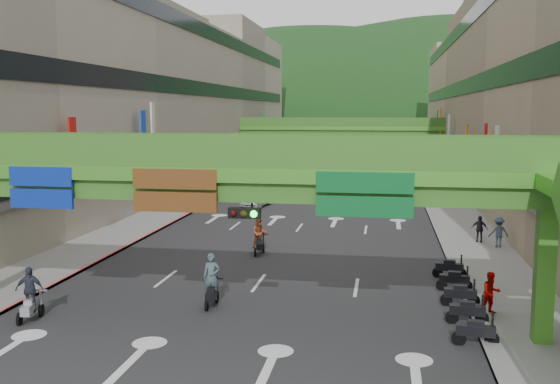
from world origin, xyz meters
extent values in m
cube|color=#28282B|center=(0.00, 50.00, 0.01)|extent=(18.00, 140.00, 0.02)
cube|color=gray|center=(-11.00, 50.00, 0.07)|extent=(4.00, 140.00, 0.15)
cube|color=gray|center=(11.00, 50.00, 0.07)|extent=(4.00, 140.00, 0.15)
cube|color=#CC5959|center=(-9.10, 50.00, 0.09)|extent=(0.20, 140.00, 0.18)
cube|color=gray|center=(9.10, 50.00, 0.09)|extent=(0.20, 140.00, 0.18)
cube|color=#9E937F|center=(-19.00, 50.00, 9.50)|extent=(12.00, 95.00, 19.00)
cube|color=black|center=(-12.95, 50.00, 4.20)|extent=(0.08, 90.25, 1.40)
cube|color=black|center=(-12.95, 50.00, 10.20)|extent=(0.08, 90.25, 1.40)
cube|color=black|center=(-12.95, 50.00, 16.20)|extent=(0.08, 90.25, 1.40)
cube|color=gray|center=(19.00, 50.00, 9.50)|extent=(12.00, 95.00, 19.00)
cube|color=black|center=(12.95, 50.00, 4.20)|extent=(0.08, 90.25, 1.40)
cube|color=black|center=(12.95, 50.00, 10.20)|extent=(0.08, 90.25, 1.40)
cube|color=black|center=(12.95, 50.00, 16.20)|extent=(0.08, 90.25, 1.40)
cube|color=#4C9E2D|center=(0.00, 6.00, 5.75)|extent=(28.00, 2.20, 0.50)
cube|color=#387223|center=(0.00, 6.00, 5.15)|extent=(28.00, 1.76, 0.70)
cube|color=#4C9E2D|center=(11.00, 6.00, 2.40)|extent=(0.60, 0.60, 4.80)
cube|color=#387223|center=(0.00, 4.96, 6.55)|extent=(28.00, 0.12, 1.10)
cube|color=#387223|center=(0.00, 7.04, 6.55)|extent=(28.00, 0.12, 1.10)
cube|color=navy|center=(-6.50, 4.92, 5.15)|extent=(2.40, 0.12, 1.50)
cube|color=#593314|center=(-1.50, 4.92, 5.15)|extent=(3.00, 0.12, 1.50)
cube|color=#0C5926|center=(5.00, 4.92, 5.15)|extent=(3.20, 0.12, 1.50)
cube|color=black|center=(1.00, 4.77, 4.50)|extent=(1.10, 0.28, 0.35)
cube|color=#4C9E2D|center=(0.00, 65.00, 5.75)|extent=(28.00, 2.20, 0.50)
cube|color=#387223|center=(0.00, 65.00, 5.15)|extent=(28.00, 1.76, 0.70)
cube|color=#4C9E2D|center=(-11.00, 65.00, 2.40)|extent=(0.60, 0.60, 4.80)
cube|color=#4C9E2D|center=(11.00, 65.00, 2.40)|extent=(0.60, 0.60, 4.80)
cube|color=#387223|center=(0.00, 63.96, 6.55)|extent=(28.00, 0.12, 1.10)
cube|color=#387223|center=(0.00, 66.04, 6.55)|extent=(28.00, 0.12, 1.10)
ellipsoid|color=#1C4419|center=(-15.00, 160.00, 0.00)|extent=(168.00, 140.00, 112.00)
ellipsoid|color=#1C4419|center=(25.00, 180.00, 0.00)|extent=(208.00, 176.00, 128.00)
cylinder|color=black|center=(0.00, 30.00, 6.20)|extent=(26.00, 0.03, 0.03)
cone|color=red|center=(-12.50, 30.00, 5.95)|extent=(0.36, 0.36, 0.40)
cone|color=gold|center=(-10.23, 30.00, 5.95)|extent=(0.36, 0.36, 0.40)
cone|color=#193FB2|center=(-7.95, 30.00, 5.95)|extent=(0.36, 0.36, 0.40)
cone|color=silver|center=(-5.68, 30.00, 5.95)|extent=(0.36, 0.36, 0.40)
cone|color=#198C33|center=(-3.41, 30.00, 5.95)|extent=(0.36, 0.36, 0.40)
cone|color=orange|center=(-1.14, 30.00, 5.95)|extent=(0.36, 0.36, 0.40)
cone|color=red|center=(1.14, 30.00, 5.95)|extent=(0.36, 0.36, 0.40)
cone|color=gold|center=(3.41, 30.00, 5.95)|extent=(0.36, 0.36, 0.40)
cone|color=#193FB2|center=(5.68, 30.00, 5.95)|extent=(0.36, 0.36, 0.40)
cone|color=silver|center=(7.95, 30.00, 5.95)|extent=(0.36, 0.36, 0.40)
cone|color=#198C33|center=(10.23, 30.00, 5.95)|extent=(0.36, 0.36, 0.40)
cone|color=orange|center=(12.50, 30.00, 5.95)|extent=(0.36, 0.36, 0.40)
cube|color=black|center=(-1.18, 8.24, 0.55)|extent=(0.51, 1.33, 0.35)
cube|color=black|center=(-1.18, 8.24, 0.80)|extent=(0.37, 0.58, 0.18)
cube|color=black|center=(-1.11, 8.79, 1.05)|extent=(0.55, 0.13, 0.06)
cylinder|color=black|center=(-1.11, 8.79, 0.25)|extent=(0.16, 0.51, 0.50)
cylinder|color=black|center=(-1.24, 7.70, 0.25)|extent=(0.16, 0.51, 0.50)
imported|color=#445C63|center=(-1.18, 8.24, 1.28)|extent=(0.73, 0.53, 1.87)
cube|color=black|center=(-1.13, 17.75, 0.55)|extent=(0.63, 1.35, 0.35)
cube|color=black|center=(-1.13, 17.75, 0.80)|extent=(0.42, 0.60, 0.18)
cube|color=black|center=(-1.00, 18.28, 1.05)|extent=(0.55, 0.18, 0.06)
cylinder|color=black|center=(-1.00, 18.28, 0.25)|extent=(0.21, 0.51, 0.50)
cylinder|color=black|center=(-1.25, 17.21, 0.25)|extent=(0.21, 0.51, 0.50)
imported|color=brown|center=(-1.13, 17.75, 1.21)|extent=(0.97, 0.83, 1.73)
cube|color=gray|center=(-7.50, 5.44, 0.55)|extent=(0.64, 1.35, 0.35)
cube|color=gray|center=(-7.50, 5.44, 0.80)|extent=(0.42, 0.60, 0.18)
cube|color=gray|center=(-7.37, 5.97, 1.05)|extent=(0.55, 0.19, 0.06)
cylinder|color=black|center=(-7.37, 5.97, 0.25)|extent=(0.21, 0.51, 0.50)
cylinder|color=black|center=(-7.63, 4.90, 0.25)|extent=(0.21, 0.51, 0.50)
imported|color=#2A2F3D|center=(-7.50, 5.44, 1.23)|extent=(1.10, 0.66, 1.76)
cube|color=maroon|center=(-3.80, 42.97, 0.55)|extent=(0.49, 1.33, 0.35)
cube|color=maroon|center=(-3.80, 42.97, 0.80)|extent=(0.36, 0.58, 0.18)
cube|color=maroon|center=(-3.86, 43.52, 1.05)|extent=(0.55, 0.12, 0.06)
cylinder|color=black|center=(-3.86, 43.52, 0.25)|extent=(0.15, 0.51, 0.50)
cylinder|color=black|center=(-3.74, 42.43, 0.25)|extent=(0.15, 0.51, 0.50)
imported|color=#43444C|center=(-3.80, 42.97, 1.13)|extent=(0.81, 0.58, 1.56)
cube|color=black|center=(8.80, 5.60, 0.55)|extent=(1.33, 0.47, 0.35)
cube|color=black|center=(8.80, 5.60, 0.80)|extent=(0.58, 0.35, 0.18)
cube|color=black|center=(9.35, 5.65, 1.05)|extent=(0.11, 0.55, 0.06)
cylinder|color=black|center=(9.35, 5.65, 0.25)|extent=(0.51, 0.15, 0.50)
cylinder|color=black|center=(8.25, 5.55, 0.25)|extent=(0.51, 0.15, 0.50)
cube|color=black|center=(8.80, 7.80, 0.55)|extent=(1.33, 0.47, 0.35)
cube|color=black|center=(8.80, 7.80, 0.80)|extent=(0.58, 0.35, 0.18)
cube|color=black|center=(9.35, 7.85, 1.05)|extent=(0.11, 0.55, 0.06)
cylinder|color=black|center=(9.35, 7.85, 0.25)|extent=(0.51, 0.15, 0.50)
cylinder|color=black|center=(8.25, 7.75, 0.25)|extent=(0.51, 0.15, 0.50)
cube|color=black|center=(8.80, 10.00, 0.55)|extent=(1.33, 0.47, 0.35)
cube|color=black|center=(8.80, 10.00, 0.80)|extent=(0.58, 0.35, 0.18)
cube|color=black|center=(9.35, 10.05, 1.05)|extent=(0.11, 0.55, 0.06)
cylinder|color=black|center=(9.35, 10.05, 0.25)|extent=(0.51, 0.15, 0.50)
cylinder|color=black|center=(8.25, 9.95, 0.25)|extent=(0.51, 0.15, 0.50)
cube|color=black|center=(8.80, 12.20, 0.55)|extent=(1.33, 0.47, 0.35)
cube|color=black|center=(8.80, 12.20, 0.80)|extent=(0.58, 0.35, 0.18)
cube|color=black|center=(9.35, 12.25, 1.05)|extent=(0.11, 0.55, 0.06)
cylinder|color=black|center=(9.35, 12.25, 0.25)|extent=(0.51, 0.15, 0.50)
cylinder|color=black|center=(8.25, 12.15, 0.25)|extent=(0.51, 0.15, 0.50)
cube|color=black|center=(8.80, 14.40, 0.55)|extent=(1.33, 0.47, 0.35)
cube|color=black|center=(8.80, 14.40, 0.80)|extent=(0.58, 0.35, 0.18)
cube|color=black|center=(9.35, 14.45, 1.05)|extent=(0.11, 0.55, 0.06)
cylinder|color=black|center=(9.35, 14.45, 0.25)|extent=(0.51, 0.15, 0.50)
cylinder|color=black|center=(8.25, 14.35, 0.25)|extent=(0.51, 0.15, 0.50)
imported|color=#B8B8C0|center=(-4.74, 35.00, 0.71)|extent=(2.18, 4.50, 1.42)
imported|color=gold|center=(4.36, 66.78, 0.75)|extent=(2.15, 4.52, 1.49)
imported|color=#B70804|center=(9.80, 8.80, 0.82)|extent=(0.97, 0.88, 1.64)
imported|color=black|center=(11.32, 22.51, 0.80)|extent=(0.99, 0.57, 1.59)
imported|color=#394A5F|center=(12.20, 21.24, 0.88)|extent=(0.89, 0.65, 1.76)
camera|label=1|loc=(5.62, -15.52, 7.92)|focal=40.00mm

